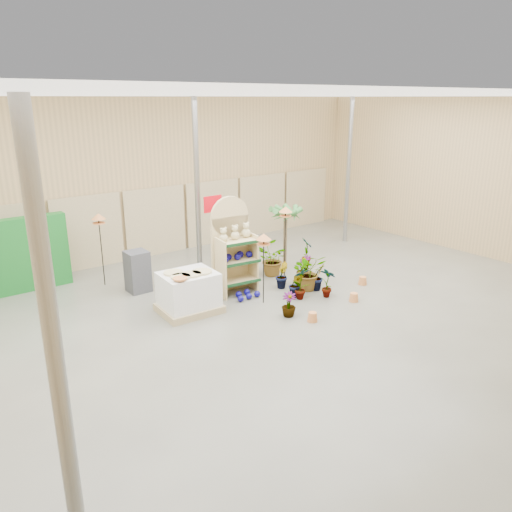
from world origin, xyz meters
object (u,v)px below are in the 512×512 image
(bird_table_front, at_px, (264,239))
(potted_plant_2, at_px, (308,272))
(display_shelf, at_px, (233,249))
(pallet_stack, at_px, (189,293))

(bird_table_front, distance_m, potted_plant_2, 1.74)
(display_shelf, relative_size, pallet_stack, 1.75)
(pallet_stack, bearing_deg, display_shelf, 20.03)
(display_shelf, relative_size, potted_plant_2, 2.53)
(display_shelf, xyz_separation_m, bird_table_front, (0.11, -1.04, 0.46))
(bird_table_front, bearing_deg, potted_plant_2, -0.34)
(pallet_stack, bearing_deg, bird_table_front, -17.35)
(display_shelf, height_order, bird_table_front, display_shelf)
(pallet_stack, xyz_separation_m, potted_plant_2, (2.97, -0.61, 0.01))
(potted_plant_2, bearing_deg, pallet_stack, 168.34)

